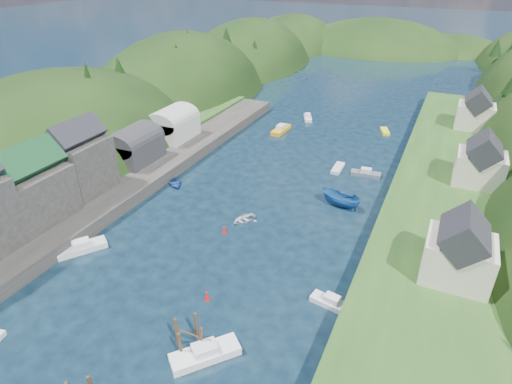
% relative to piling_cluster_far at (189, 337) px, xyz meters
% --- Properties ---
extents(ground, '(600.00, 600.00, 0.00)m').
position_rel_piling_cluster_far_xyz_m(ground, '(-4.35, 46.93, -1.31)').
color(ground, black).
rests_on(ground, ground).
extents(hillside_left, '(44.00, 245.56, 52.00)m').
position_rel_piling_cluster_far_xyz_m(hillside_left, '(-49.35, 71.93, -9.34)').
color(hillside_left, black).
rests_on(hillside_left, ground).
extents(far_hills, '(103.00, 68.00, 44.00)m').
position_rel_piling_cluster_far_xyz_m(far_hills, '(-3.13, 170.93, -12.11)').
color(far_hills, black).
rests_on(far_hills, ground).
extents(hill_trees, '(90.37, 149.23, 12.30)m').
position_rel_piling_cluster_far_xyz_m(hill_trees, '(-4.79, 61.64, 9.82)').
color(hill_trees, black).
rests_on(hill_trees, ground).
extents(quay_left, '(12.00, 110.00, 2.00)m').
position_rel_piling_cluster_far_xyz_m(quay_left, '(-28.35, 16.93, -0.31)').
color(quay_left, '#2D2B28').
rests_on(quay_left, ground).
extents(terrace_left_grass, '(12.00, 110.00, 2.50)m').
position_rel_piling_cluster_far_xyz_m(terrace_left_grass, '(-35.35, 16.93, -0.06)').
color(terrace_left_grass, '#234719').
rests_on(terrace_left_grass, ground).
extents(boat_sheds, '(7.00, 21.00, 7.50)m').
position_rel_piling_cluster_far_xyz_m(boat_sheds, '(-30.35, 35.93, 3.97)').
color(boat_sheds, '#2D2D30').
rests_on(boat_sheds, quay_left).
extents(terrace_right, '(16.00, 120.00, 2.40)m').
position_rel_piling_cluster_far_xyz_m(terrace_right, '(20.65, 36.93, -0.11)').
color(terrace_right, '#234719').
rests_on(terrace_right, ground).
extents(right_bank_cottages, '(9.00, 59.24, 8.41)m').
position_rel_piling_cluster_far_xyz_m(right_bank_cottages, '(23.65, 45.26, 4.54)').
color(right_bank_cottages, beige).
rests_on(right_bank_cottages, terrace_right).
extents(piling_cluster_far, '(3.31, 3.08, 3.75)m').
position_rel_piling_cluster_far_xyz_m(piling_cluster_far, '(0.00, 0.00, 0.00)').
color(piling_cluster_far, '#382314').
rests_on(piling_cluster_far, ground).
extents(channel_buoy_near, '(0.70, 0.70, 1.10)m').
position_rel_piling_cluster_far_xyz_m(channel_buoy_near, '(-1.82, 6.49, -0.83)').
color(channel_buoy_near, red).
rests_on(channel_buoy_near, ground).
extents(channel_buoy_far, '(0.70, 0.70, 1.10)m').
position_rel_piling_cluster_far_xyz_m(channel_buoy_far, '(-6.42, 18.96, -0.83)').
color(channel_buoy_far, red).
rests_on(channel_buoy_far, ground).
extents(moored_boats, '(37.55, 87.90, 2.47)m').
position_rel_piling_cluster_far_xyz_m(moored_boats, '(-5.75, 22.46, -0.63)').
color(moored_boats, white).
rests_on(moored_boats, ground).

